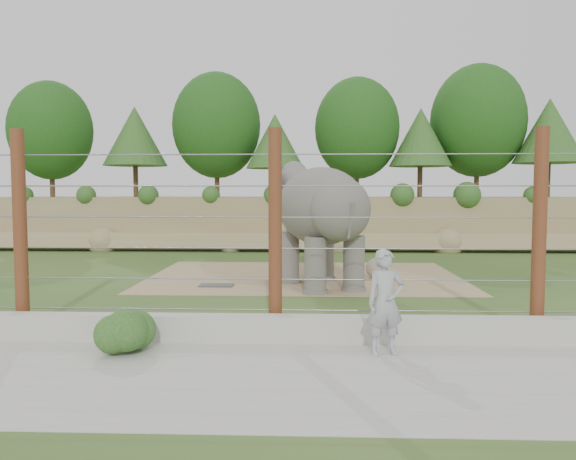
{
  "coord_description": "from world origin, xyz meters",
  "views": [
    {
      "loc": [
        0.65,
        -15.23,
        2.81
      ],
      "look_at": [
        0.0,
        2.0,
        1.6
      ],
      "focal_mm": 35.0,
      "sensor_mm": 36.0,
      "label": 1
    }
  ],
  "objects_px": {
    "stone_ball": "(376,268)",
    "barrier_fence": "(275,233)",
    "zookeeper": "(385,302)",
    "elephant": "(320,225)"
  },
  "relations": [
    {
      "from": "stone_ball",
      "to": "zookeeper",
      "type": "xyz_separation_m",
      "value": [
        -0.83,
        -8.34,
        0.57
      ]
    },
    {
      "from": "elephant",
      "to": "barrier_fence",
      "type": "bearing_deg",
      "value": -123.61
    },
    {
      "from": "zookeeper",
      "to": "barrier_fence",
      "type": "bearing_deg",
      "value": 133.99
    },
    {
      "from": "barrier_fence",
      "to": "elephant",
      "type": "bearing_deg",
      "value": 79.97
    },
    {
      "from": "stone_ball",
      "to": "zookeeper",
      "type": "height_order",
      "value": "zookeeper"
    },
    {
      "from": "stone_ball",
      "to": "barrier_fence",
      "type": "bearing_deg",
      "value": -111.37
    },
    {
      "from": "elephant",
      "to": "zookeeper",
      "type": "xyz_separation_m",
      "value": [
        0.98,
        -6.76,
        -0.91
      ]
    },
    {
      "from": "elephant",
      "to": "barrier_fence",
      "type": "distance_m",
      "value": 5.61
    },
    {
      "from": "elephant",
      "to": "stone_ball",
      "type": "xyz_separation_m",
      "value": [
        1.8,
        1.58,
        -1.48
      ]
    },
    {
      "from": "stone_ball",
      "to": "zookeeper",
      "type": "distance_m",
      "value": 8.4
    }
  ]
}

